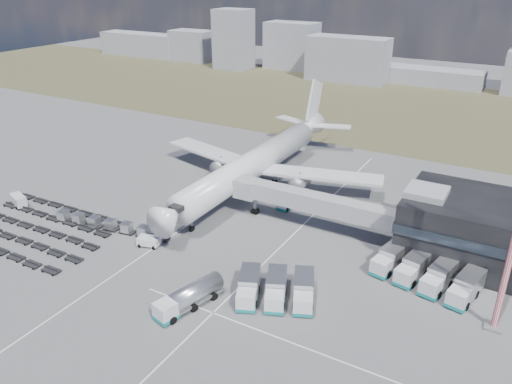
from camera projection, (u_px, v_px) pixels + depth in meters
The scene contains 15 objects.
ground at pixel (159, 255), 80.28m from camera, with size 420.00×420.00×0.00m, color #565659.
grass_strip at pixel (371, 105), 167.33m from camera, with size 420.00×90.00×0.01m, color #4A432C.
lane_markings at pixel (219, 262), 78.24m from camera, with size 47.12×110.00×0.01m.
terminal at pixel (504, 235), 75.51m from camera, with size 30.40×16.40×11.00m.
jet_bridge at pixel (303, 200), 87.18m from camera, with size 30.30×3.80×7.05m.
airliner at pixel (258, 162), 103.72m from camera, with size 51.59×64.53×17.62m.
skyline at pixel (390, 62), 198.06m from camera, with size 305.78×27.43×25.65m.
fuel_tanker at pixel (189, 297), 67.19m from camera, with size 5.15×10.72×3.36m.
pushback_tug at pixel (149, 242), 82.46m from camera, with size 3.62×2.04×1.59m, color silver.
utility_van at pixel (19, 201), 96.14m from camera, with size 4.18×1.89×2.24m, color silver.
catering_truck at pixel (288, 201), 95.79m from camera, with size 2.36×5.48×2.49m.
service_trucks_near at pixel (276, 289), 68.84m from camera, with size 12.51×11.19×3.13m.
service_trucks_far at pixel (426, 272), 72.51m from camera, with size 15.61×10.68×3.17m.
uld_row at pixel (110, 225), 87.33m from camera, with size 22.95×5.38×1.78m.
baggage_dollies at pixel (32, 227), 87.90m from camera, with size 31.84×18.77×0.71m.
Camera 1 is at (47.82, -52.14, 42.28)m, focal length 35.00 mm.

